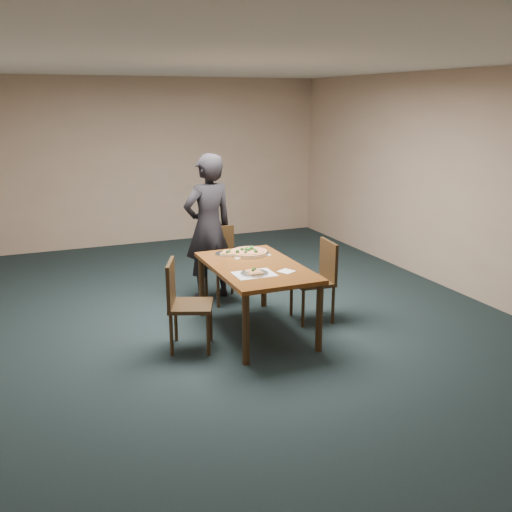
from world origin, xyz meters
name	(u,v)px	position (x,y,z in m)	size (l,w,h in m)	color
ground	(237,318)	(0.00, 0.00, 0.00)	(8.00, 8.00, 0.00)	black
room_shell	(236,166)	(0.00, 0.00, 1.74)	(8.00, 8.00, 8.00)	tan
dining_table	(256,274)	(0.06, -0.43, 0.66)	(0.90, 1.50, 0.75)	#5A2F12
chair_far	(222,259)	(0.08, 0.70, 0.52)	(0.46, 0.46, 0.91)	black
chair_left	(183,300)	(-0.77, -0.54, 0.52)	(0.55, 0.55, 0.91)	black
chair_right	(319,276)	(0.86, -0.36, 0.52)	(0.46, 0.46, 0.91)	black
diner	(208,228)	(-0.06, 0.81, 0.91)	(0.66, 0.43, 1.81)	black
placemat_main	(249,254)	(0.16, 0.02, 0.75)	(0.42, 0.32, 0.00)	white
placemat_near	(254,274)	(-0.08, -0.72, 0.75)	(0.40, 0.30, 0.00)	white
pizza_pan	(249,252)	(0.16, 0.02, 0.77)	(0.45, 0.45, 0.07)	silver
slice_plate_near	(254,273)	(-0.08, -0.72, 0.76)	(0.28, 0.28, 0.06)	silver
slice_plate_far	(228,253)	(-0.07, 0.09, 0.76)	(0.28, 0.28, 0.06)	silver
napkin	(286,271)	(0.25, -0.77, 0.75)	(0.14, 0.14, 0.01)	white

